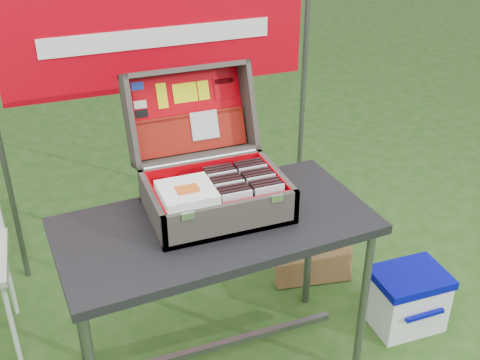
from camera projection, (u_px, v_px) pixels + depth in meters
name	position (u px, v px, depth m)	size (l,w,h in m)	color
table	(217.00, 298.00, 2.66)	(1.29, 0.65, 0.81)	black
table_top	(216.00, 226.00, 2.47)	(1.29, 0.65, 0.04)	black
table_leg_fr	(363.00, 307.00, 2.64)	(0.04, 0.04, 0.77)	#59595B
table_leg_bl	(76.00, 296.00, 2.70)	(0.04, 0.04, 0.77)	#59595B
table_leg_br	(309.00, 243.00, 3.06)	(0.04, 0.04, 0.77)	#59595B
table_brace	(219.00, 345.00, 2.80)	(1.14, 0.03, 0.03)	#59595B
suitcase	(211.00, 152.00, 2.45)	(0.57, 0.56, 0.50)	#5D554D
suitcase_base_bottom	(217.00, 210.00, 2.52)	(0.57, 0.40, 0.02)	#5D554D
suitcase_base_wall_front	(232.00, 220.00, 2.34)	(0.57, 0.02, 0.15)	#5D554D
suitcase_base_wall_back	(203.00, 176.00, 2.65)	(0.57, 0.02, 0.15)	#5D554D
suitcase_base_wall_left	(152.00, 209.00, 2.41)	(0.02, 0.40, 0.15)	#5D554D
suitcase_base_wall_right	(276.00, 185.00, 2.58)	(0.02, 0.40, 0.15)	#5D554D
suitcase_liner_floor	(217.00, 207.00, 2.52)	(0.52, 0.36, 0.01)	red
suitcase_latch_left	(188.00, 216.00, 2.24)	(0.05, 0.01, 0.03)	silver
suitcase_latch_right	(277.00, 198.00, 2.35)	(0.05, 0.01, 0.03)	silver
suitcase_hinge	(201.00, 160.00, 2.62)	(0.02, 0.02, 0.51)	silver
suitcase_lid_back	(187.00, 113.00, 2.71)	(0.57, 0.40, 0.02)	#5D554D
suitcase_lid_rim_far	(184.00, 69.00, 2.62)	(0.57, 0.02, 0.15)	#5D554D
suitcase_lid_rim_near	(196.00, 155.00, 2.69)	(0.57, 0.02, 0.15)	#5D554D
suitcase_lid_rim_left	(130.00, 122.00, 2.57)	(0.02, 0.40, 0.15)	#5D554D
suitcase_lid_rim_right	(248.00, 105.00, 2.74)	(0.02, 0.40, 0.15)	#5D554D
suitcase_lid_liner	(188.00, 113.00, 2.70)	(0.52, 0.36, 0.01)	red
suitcase_liner_wall_front	(231.00, 216.00, 2.34)	(0.52, 0.01, 0.13)	red
suitcase_liner_wall_back	(203.00, 175.00, 2.63)	(0.52, 0.01, 0.13)	red
suitcase_liner_wall_left	(156.00, 206.00, 2.41)	(0.01, 0.36, 0.13)	red
suitcase_liner_wall_right	(273.00, 183.00, 2.57)	(0.01, 0.36, 0.13)	red
suitcase_lid_pocket	(192.00, 134.00, 2.70)	(0.50, 0.16, 0.03)	maroon
suitcase_pocket_edge	(189.00, 116.00, 2.68)	(0.49, 0.02, 0.02)	maroon
suitcase_pocket_cd	(205.00, 125.00, 2.70)	(0.13, 0.13, 0.01)	silver
lid_sticker_cc_a	(138.00, 86.00, 2.61)	(0.06, 0.03, 0.00)	#1933B2
lid_sticker_cc_b	(139.00, 95.00, 2.61)	(0.06, 0.03, 0.00)	#C20009
lid_sticker_cc_c	(140.00, 105.00, 2.62)	(0.06, 0.03, 0.00)	white
lid_sticker_cc_d	(142.00, 114.00, 2.63)	(0.06, 0.03, 0.00)	black
lid_card_neon_tall	(162.00, 96.00, 2.65)	(0.05, 0.11, 0.00)	#F0F20A
lid_card_neon_main	(185.00, 93.00, 2.68)	(0.11, 0.09, 0.00)	#F0F20A
lid_card_neon_small	(203.00, 90.00, 2.71)	(0.05, 0.09, 0.00)	#F0F20A
lid_sticker_band	(225.00, 87.00, 2.74)	(0.10, 0.10, 0.00)	#C20009
lid_sticker_band_bar	(224.00, 81.00, 2.73)	(0.09, 0.02, 0.00)	black
cd_left_0	(238.00, 208.00, 2.36)	(0.13, 0.01, 0.14)	silver
cd_left_1	(236.00, 206.00, 2.38)	(0.13, 0.01, 0.14)	black
cd_left_2	(234.00, 203.00, 2.40)	(0.13, 0.01, 0.14)	black
cd_left_3	(232.00, 200.00, 2.42)	(0.13, 0.01, 0.14)	black
cd_left_4	(230.00, 198.00, 2.44)	(0.13, 0.01, 0.14)	silver
cd_left_5	(228.00, 195.00, 2.45)	(0.13, 0.01, 0.14)	black
cd_left_6	(226.00, 192.00, 2.47)	(0.13, 0.01, 0.14)	black
cd_left_7	(224.00, 190.00, 2.49)	(0.13, 0.01, 0.14)	black
cd_left_8	(223.00, 187.00, 2.51)	(0.13, 0.01, 0.14)	silver
cd_left_9	(221.00, 185.00, 2.53)	(0.13, 0.01, 0.14)	black
cd_left_10	(219.00, 183.00, 2.55)	(0.13, 0.01, 0.14)	black
cd_left_11	(217.00, 180.00, 2.56)	(0.13, 0.01, 0.14)	black
cd_right_0	(269.00, 202.00, 2.41)	(0.13, 0.01, 0.14)	silver
cd_right_1	(267.00, 199.00, 2.42)	(0.13, 0.01, 0.14)	black
cd_right_2	(265.00, 197.00, 2.44)	(0.13, 0.01, 0.14)	black
cd_right_3	(263.00, 194.00, 2.46)	(0.13, 0.01, 0.14)	black
cd_right_4	(261.00, 192.00, 2.48)	(0.13, 0.01, 0.14)	silver
cd_right_5	(259.00, 189.00, 2.50)	(0.13, 0.01, 0.14)	black
cd_right_6	(257.00, 187.00, 2.52)	(0.13, 0.01, 0.14)	black
cd_right_7	(255.00, 184.00, 2.53)	(0.13, 0.01, 0.14)	black
cd_right_8	(253.00, 182.00, 2.55)	(0.13, 0.01, 0.14)	silver
cd_right_9	(251.00, 179.00, 2.57)	(0.13, 0.01, 0.14)	black
cd_right_10	(249.00, 177.00, 2.59)	(0.13, 0.01, 0.14)	black
cd_right_11	(247.00, 175.00, 2.61)	(0.13, 0.01, 0.14)	black
songbook_0	(187.00, 195.00, 2.35)	(0.21, 0.21, 0.01)	white
songbook_1	(187.00, 194.00, 2.34)	(0.21, 0.21, 0.01)	white
songbook_2	(187.00, 193.00, 2.34)	(0.21, 0.21, 0.01)	white
songbook_3	(187.00, 192.00, 2.34)	(0.21, 0.21, 0.01)	white
songbook_4	(187.00, 191.00, 2.34)	(0.21, 0.21, 0.01)	white
songbook_5	(187.00, 190.00, 2.33)	(0.21, 0.21, 0.01)	white
songbook_6	(187.00, 189.00, 2.33)	(0.21, 0.21, 0.01)	white
songbook_graphic	(187.00, 189.00, 2.32)	(0.09, 0.07, 0.00)	#D85919
cooler	(407.00, 299.00, 3.03)	(0.36, 0.27, 0.32)	white
cooler_body	(406.00, 302.00, 3.04)	(0.34, 0.26, 0.27)	white
cooler_lid	(411.00, 277.00, 2.96)	(0.36, 0.27, 0.04)	#040791
cooler_handle	(425.00, 315.00, 2.90)	(0.21, 0.02, 0.02)	#040791
chair_leg_fr	(12.00, 323.00, 2.74)	(0.02, 0.02, 0.50)	silver
chair_leg_br	(8.00, 275.00, 3.05)	(0.02, 0.02, 0.50)	silver
cardboard_box	(314.00, 246.00, 3.31)	(0.43, 0.07, 0.45)	brown
banner_post_right	(303.00, 97.00, 3.56)	(0.03, 0.03, 1.70)	#59595B
banner	(158.00, 37.00, 3.07)	(1.60, 0.01, 0.55)	#B1000E
banner_text	(159.00, 37.00, 3.06)	(1.20, 0.00, 0.10)	white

